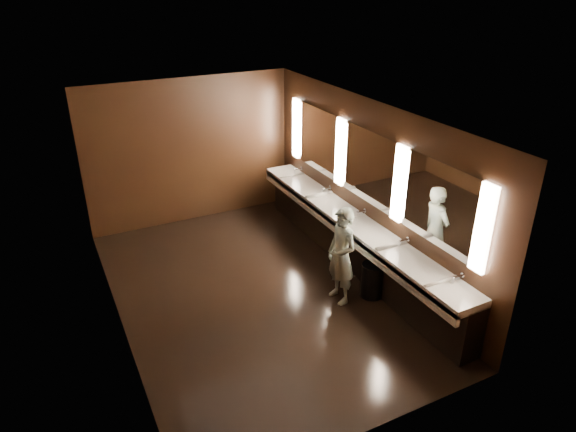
% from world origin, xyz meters
% --- Properties ---
extents(floor, '(6.00, 6.00, 0.00)m').
position_xyz_m(floor, '(0.00, 0.00, 0.00)').
color(floor, black).
rests_on(floor, ground).
extents(ceiling, '(4.00, 6.00, 0.02)m').
position_xyz_m(ceiling, '(0.00, 0.00, 2.80)').
color(ceiling, '#2D2D2B').
rests_on(ceiling, wall_back).
extents(wall_back, '(4.00, 0.02, 2.80)m').
position_xyz_m(wall_back, '(0.00, 3.00, 1.40)').
color(wall_back, black).
rests_on(wall_back, floor).
extents(wall_front, '(4.00, 0.02, 2.80)m').
position_xyz_m(wall_front, '(0.00, -3.00, 1.40)').
color(wall_front, black).
rests_on(wall_front, floor).
extents(wall_left, '(0.02, 6.00, 2.80)m').
position_xyz_m(wall_left, '(-2.00, 0.00, 1.40)').
color(wall_left, black).
rests_on(wall_left, floor).
extents(wall_right, '(0.02, 6.00, 2.80)m').
position_xyz_m(wall_right, '(2.00, 0.00, 1.40)').
color(wall_right, black).
rests_on(wall_right, floor).
extents(sink_counter, '(0.55, 5.40, 1.01)m').
position_xyz_m(sink_counter, '(1.79, 0.00, 0.50)').
color(sink_counter, black).
rests_on(sink_counter, floor).
extents(mirror_band, '(0.06, 5.03, 1.15)m').
position_xyz_m(mirror_band, '(1.98, -0.00, 1.75)').
color(mirror_band, '#FCE3C5').
rests_on(mirror_band, wall_right).
extents(person, '(0.39, 0.57, 1.51)m').
position_xyz_m(person, '(1.08, -0.74, 0.76)').
color(person, '#81AFC0').
rests_on(person, floor).
extents(trash_bin, '(0.40, 0.40, 0.54)m').
position_xyz_m(trash_bin, '(1.58, -0.88, 0.27)').
color(trash_bin, black).
rests_on(trash_bin, floor).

